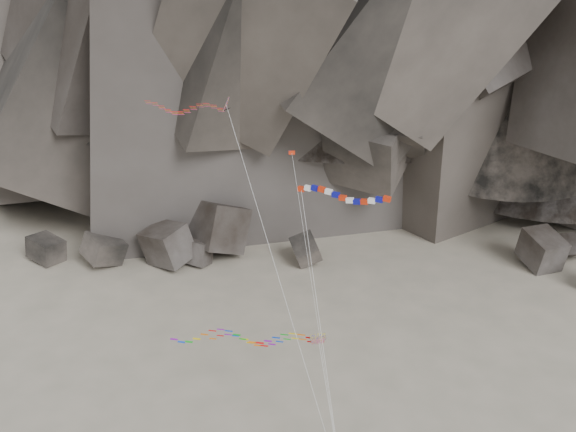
# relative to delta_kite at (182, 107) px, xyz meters

# --- Properties ---
(ground) EXTENTS (260.00, 260.00, 0.00)m
(ground) POSITION_rel_delta_kite_xyz_m (11.15, -5.86, -28.78)
(ground) COLOR #A69986
(ground) RESTS_ON ground
(boulder_field) EXTENTS (85.29, 16.79, 9.35)m
(boulder_field) POSITION_rel_delta_kite_xyz_m (2.92, 28.04, -26.32)
(boulder_field) COLOR #47423F
(boulder_field) RESTS_ON ground
(delta_kite) EXTENTS (19.66, 16.99, 28.52)m
(delta_kite) POSITION_rel_delta_kite_xyz_m (0.00, 0.00, 0.00)
(delta_kite) COLOR red
(delta_kite) RESTS_ON ground
(banner_kite) EXTENTS (8.26, 14.63, 21.08)m
(banner_kite) POSITION_rel_delta_kite_xyz_m (14.81, -3.57, -6.85)
(banner_kite) COLOR red
(banner_kite) RESTS_ON ground
(parafoil_kite) EXTENTS (16.88, 9.72, 9.20)m
(parafoil_kite) POSITION_rel_delta_kite_xyz_m (5.84, -7.11, -19.30)
(parafoil_kite) COLOR yellow
(parafoil_kite) RESTS_ON ground
(pennant_kite) EXTENTS (5.78, 13.78, 24.23)m
(pennant_kite) POSITION_rel_delta_kite_xyz_m (11.65, -6.17, -9.33)
(pennant_kite) COLOR red
(pennant_kite) RESTS_ON ground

